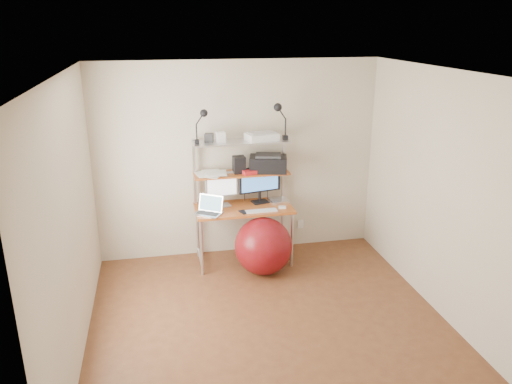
{
  "coord_description": "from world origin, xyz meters",
  "views": [
    {
      "loc": [
        -1.02,
        -4.27,
        2.92
      ],
      "look_at": [
        0.1,
        1.15,
        1.03
      ],
      "focal_mm": 35.0,
      "sensor_mm": 36.0,
      "label": 1
    }
  ],
  "objects_px": {
    "monitor_silver": "(222,187)",
    "exercise_ball": "(263,246)",
    "laptop": "(209,210)",
    "monitor_black": "(260,181)",
    "printer": "(268,163)"
  },
  "relations": [
    {
      "from": "monitor_silver",
      "to": "laptop",
      "type": "xyz_separation_m",
      "value": [
        -0.19,
        -0.23,
        -0.2
      ]
    },
    {
      "from": "monitor_black",
      "to": "laptop",
      "type": "height_order",
      "value": "monitor_black"
    },
    {
      "from": "monitor_silver",
      "to": "exercise_ball",
      "type": "distance_m",
      "value": 0.89
    },
    {
      "from": "monitor_silver",
      "to": "exercise_ball",
      "type": "height_order",
      "value": "monitor_silver"
    },
    {
      "from": "monitor_silver",
      "to": "monitor_black",
      "type": "distance_m",
      "value": 0.49
    },
    {
      "from": "monitor_black",
      "to": "exercise_ball",
      "type": "relative_size",
      "value": 0.79
    },
    {
      "from": "monitor_silver",
      "to": "exercise_ball",
      "type": "bearing_deg",
      "value": -57.25
    },
    {
      "from": "monitor_black",
      "to": "laptop",
      "type": "xyz_separation_m",
      "value": [
        -0.67,
        -0.27,
        -0.23
      ]
    },
    {
      "from": "monitor_silver",
      "to": "monitor_black",
      "type": "xyz_separation_m",
      "value": [
        0.49,
        0.03,
        0.03
      ]
    },
    {
      "from": "laptop",
      "to": "exercise_ball",
      "type": "distance_m",
      "value": 0.79
    },
    {
      "from": "monitor_silver",
      "to": "monitor_black",
      "type": "height_order",
      "value": "monitor_black"
    },
    {
      "from": "exercise_ball",
      "to": "monitor_silver",
      "type": "bearing_deg",
      "value": 132.92
    },
    {
      "from": "printer",
      "to": "exercise_ball",
      "type": "distance_m",
      "value": 1.03
    },
    {
      "from": "monitor_black",
      "to": "exercise_ball",
      "type": "xyz_separation_m",
      "value": [
        -0.06,
        -0.49,
        -0.67
      ]
    },
    {
      "from": "monitor_silver",
      "to": "exercise_ball",
      "type": "relative_size",
      "value": 0.66
    }
  ]
}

